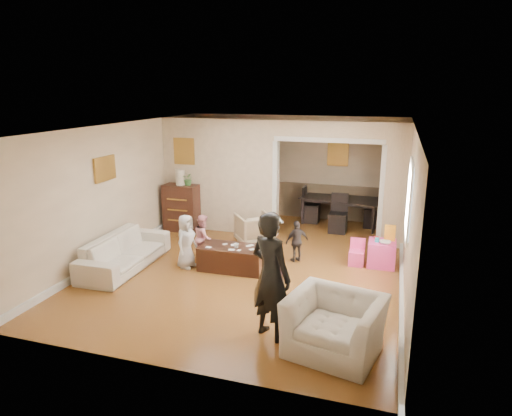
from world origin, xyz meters
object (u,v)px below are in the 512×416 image
(adult_person, at_px, (271,276))
(child_kneel_a, at_px, (186,241))
(coffee_cup, at_px, (236,246))
(cyan_cup, at_px, (377,240))
(dining_table, at_px, (341,211))
(armchair_front, at_px, (335,325))
(child_kneel_b, at_px, (204,237))
(coffee_table, at_px, (232,258))
(dresser, at_px, (182,208))
(play_table, at_px, (382,254))
(table_lamp, at_px, (180,177))
(sofa, at_px, (125,252))
(armchair_back, at_px, (254,229))
(child_toddler, at_px, (297,241))

(adult_person, relative_size, child_kneel_a, 1.72)
(coffee_cup, xyz_separation_m, cyan_cup, (2.43, 1.00, 0.03))
(coffee_cup, bearing_deg, dining_table, 67.36)
(armchair_front, relative_size, adult_person, 0.65)
(child_kneel_b, bearing_deg, armchair_front, -151.96)
(coffee_table, distance_m, child_kneel_a, 0.91)
(dining_table, height_order, adult_person, adult_person)
(coffee_table, xyz_separation_m, cyan_cup, (2.53, 0.95, 0.30))
(dining_table, xyz_separation_m, child_kneel_b, (-2.27, -3.17, 0.12))
(cyan_cup, height_order, child_kneel_b, child_kneel_b)
(dresser, height_order, cyan_cup, dresser)
(play_table, relative_size, child_kneel_b, 0.55)
(table_lamp, xyz_separation_m, cyan_cup, (4.48, -0.95, -0.75))
(dining_table, distance_m, child_kneel_b, 3.90)
(table_lamp, relative_size, child_kneel_b, 0.40)
(armchair_front, xyz_separation_m, coffee_cup, (-2.07, 2.11, 0.12))
(table_lamp, height_order, coffee_cup, table_lamp)
(armchair_front, relative_size, dresser, 1.04)
(armchair_front, bearing_deg, adult_person, -175.18)
(cyan_cup, relative_size, child_kneel_a, 0.08)
(sofa, xyz_separation_m, child_kneel_a, (1.10, 0.34, 0.20))
(armchair_back, bearing_deg, play_table, 131.15)
(child_kneel_a, bearing_deg, dresser, 36.93)
(sofa, distance_m, adult_person, 3.64)
(armchair_front, distance_m, adult_person, 1.02)
(table_lamp, relative_size, coffee_cup, 3.86)
(armchair_front, bearing_deg, sofa, 170.67)
(armchair_back, bearing_deg, child_toddler, 107.37)
(play_table, xyz_separation_m, child_toddler, (-1.58, -0.25, 0.17))
(coffee_table, xyz_separation_m, adult_person, (1.30, -2.04, 0.65))
(coffee_cup, relative_size, child_kneel_b, 0.10)
(sofa, bearing_deg, table_lamp, -1.28)
(dresser, bearing_deg, child_toddler, -20.96)
(coffee_cup, bearing_deg, armchair_front, -45.49)
(armchair_front, xyz_separation_m, table_lamp, (-4.13, 4.06, 0.91))
(dining_table, bearing_deg, dresser, -146.71)
(sofa, bearing_deg, armchair_back, -45.07)
(sofa, height_order, armchair_front, armchair_front)
(adult_person, relative_size, child_toddler, 2.15)
(table_lamp, height_order, adult_person, adult_person)
(armchair_back, bearing_deg, dining_table, -167.65)
(dresser, relative_size, play_table, 2.19)
(dining_table, bearing_deg, cyan_cup, -60.00)
(dresser, height_order, child_kneel_b, dresser)
(coffee_table, bearing_deg, child_kneel_a, -169.99)
(coffee_cup, height_order, dining_table, dining_table)
(sofa, distance_m, child_kneel_a, 1.17)
(play_table, bearing_deg, coffee_table, -159.11)
(child_kneel_a, bearing_deg, play_table, -63.07)
(sofa, relative_size, table_lamp, 5.84)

